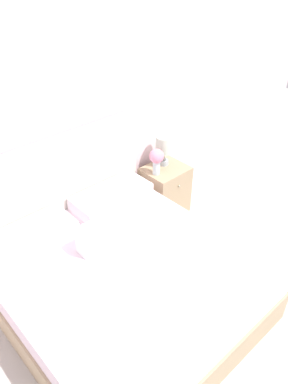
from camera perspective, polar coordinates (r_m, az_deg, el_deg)
ground_plane at (r=3.92m, az=-11.83°, el=-8.56°), size 12.00×12.00×0.00m
wall_back at (r=3.25m, az=-15.22°, el=9.12°), size 8.00×0.06×2.60m
bed at (r=3.18m, az=-3.82°, el=-12.94°), size 1.83×1.92×1.25m
nightstand at (r=4.16m, az=3.18°, el=0.24°), size 0.46×0.42×0.57m
table_lamp at (r=3.97m, az=3.10°, el=7.07°), size 0.18×0.18×0.34m
flower_vase at (r=3.81m, az=1.95°, el=5.13°), size 0.15×0.15×0.29m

